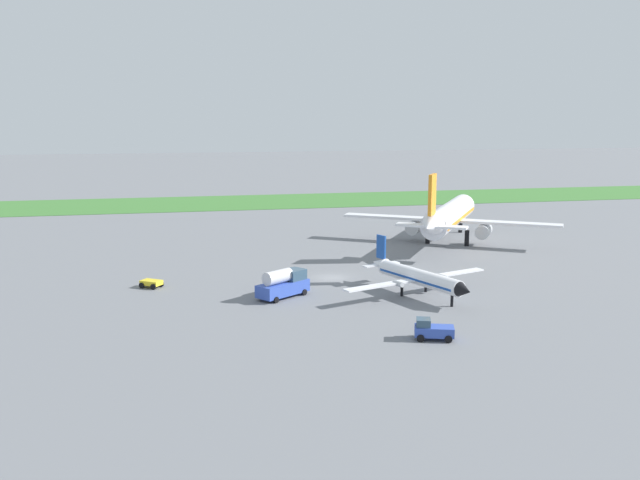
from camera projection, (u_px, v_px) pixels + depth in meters
ground_plane at (332, 278)px, 89.10m from camera, size 600.00×600.00×0.00m
grass_taxiway_strip at (255, 202)px, 165.59m from camera, size 360.00×28.00×0.08m
airplane_midfield_jet at (449, 216)px, 111.77m from camera, size 30.48×30.53×12.28m
airplane_foreground_turboprop at (417, 276)px, 80.18m from camera, size 19.16×16.59×5.98m
fuel_truck_near_gate at (283, 284)px, 79.40m from camera, size 6.67×5.76×3.29m
baggage_cart_midfield at (151, 283)px, 83.93m from camera, size 2.95×2.80×0.90m
pushback_tug_by_runway at (432, 330)px, 64.57m from camera, size 3.99×2.98×1.95m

